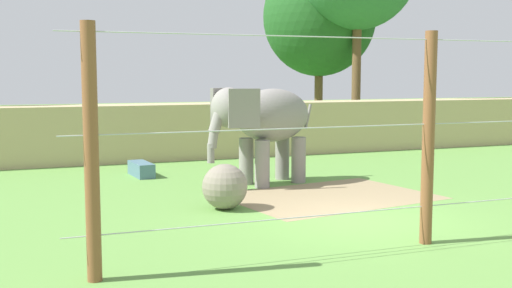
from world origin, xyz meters
name	(u,v)px	position (x,y,z in m)	size (l,w,h in m)	color
ground_plane	(357,219)	(0.00, 0.00, 0.00)	(120.00, 120.00, 0.00)	#609342
dirt_patch	(329,196)	(0.67, 2.59, 0.00)	(5.16, 3.76, 0.01)	#937F5B
embankment_wall	(208,130)	(0.00, 11.50, 1.04)	(36.00, 1.80, 2.09)	tan
elephant	(265,120)	(-0.24, 4.90, 1.88)	(3.71, 2.14, 2.84)	gray
enrichment_ball	(225,187)	(-2.40, 2.06, 0.54)	(1.09, 1.09, 1.09)	gray
cable_fence	(422,139)	(0.07, -2.21, 2.00)	(12.86, 0.23, 3.99)	brown
feed_trough	(141,169)	(-3.33, 7.68, 0.22)	(0.63, 1.44, 0.44)	slate
tree_left_of_centre	(319,17)	(8.21, 18.28, 6.21)	(5.93, 5.93, 9.34)	brown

